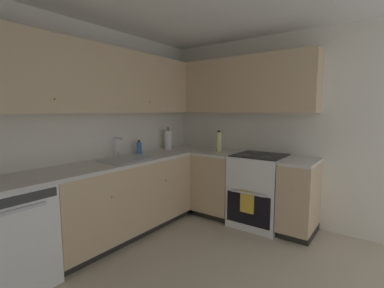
# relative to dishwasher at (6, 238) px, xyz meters

# --- Properties ---
(wall_back) EXTENTS (3.94, 0.05, 2.41)m
(wall_back) POSITION_rel_dishwasher_xyz_m (0.79, 0.33, 0.78)
(wall_back) COLOR silver
(wall_back) RESTS_ON ground_plane
(wall_right) EXTENTS (0.05, 3.66, 2.41)m
(wall_right) POSITION_rel_dishwasher_xyz_m (2.74, -1.48, 0.78)
(wall_right) COLOR silver
(wall_right) RESTS_ON ground_plane
(dishwasher) EXTENTS (0.60, 0.63, 0.86)m
(dishwasher) POSITION_rel_dishwasher_xyz_m (0.00, 0.00, 0.00)
(dishwasher) COLOR white
(dishwasher) RESTS_ON ground_plane
(lower_cabinets_back) EXTENTS (1.81, 0.62, 0.86)m
(lower_cabinets_back) POSITION_rel_dishwasher_xyz_m (1.21, 0.00, 0.00)
(lower_cabinets_back) COLOR tan
(lower_cabinets_back) RESTS_ON ground_plane
(countertop_back) EXTENTS (3.01, 0.60, 0.03)m
(countertop_back) POSITION_rel_dishwasher_xyz_m (1.21, 0.00, 0.44)
(countertop_back) COLOR beige
(countertop_back) RESTS_ON lower_cabinets_back
(lower_cabinets_right) EXTENTS (0.62, 1.54, 0.86)m
(lower_cabinets_right) POSITION_rel_dishwasher_xyz_m (2.42, -1.01, 0.00)
(lower_cabinets_right) COLOR tan
(lower_cabinets_right) RESTS_ON ground_plane
(countertop_right) EXTENTS (0.60, 1.54, 0.03)m
(countertop_right) POSITION_rel_dishwasher_xyz_m (2.41, -1.01, 0.44)
(countertop_right) COLOR beige
(countertop_right) RESTS_ON lower_cabinets_right
(oven_range) EXTENTS (0.68, 0.62, 1.04)m
(oven_range) POSITION_rel_dishwasher_xyz_m (2.43, -1.16, 0.02)
(oven_range) COLOR white
(oven_range) RESTS_ON ground_plane
(upper_cabinets_back) EXTENTS (2.69, 0.34, 0.71)m
(upper_cabinets_back) POSITION_rel_dishwasher_xyz_m (1.05, 0.14, 1.36)
(upper_cabinets_back) COLOR tan
(upper_cabinets_right) EXTENTS (0.32, 2.09, 0.71)m
(upper_cabinets_right) POSITION_rel_dishwasher_xyz_m (2.55, -0.74, 1.36)
(upper_cabinets_right) COLOR tan
(sink) EXTENTS (0.59, 0.40, 0.10)m
(sink) POSITION_rel_dishwasher_xyz_m (1.27, -0.03, 0.42)
(sink) COLOR #B7B7BC
(sink) RESTS_ON countertop_back
(faucet) EXTENTS (0.07, 0.16, 0.25)m
(faucet) POSITION_rel_dishwasher_xyz_m (1.27, 0.18, 0.61)
(faucet) COLOR silver
(faucet) RESTS_ON countertop_back
(soap_bottle) EXTENTS (0.07, 0.07, 0.18)m
(soap_bottle) POSITION_rel_dishwasher_xyz_m (1.64, 0.18, 0.54)
(soap_bottle) COLOR #3F72BF
(soap_bottle) RESTS_ON countertop_back
(paper_towel_roll) EXTENTS (0.11, 0.11, 0.33)m
(paper_towel_roll) POSITION_rel_dishwasher_xyz_m (2.20, 0.16, 0.60)
(paper_towel_roll) COLOR white
(paper_towel_roll) RESTS_ON countertop_back
(oil_bottle) EXTENTS (0.08, 0.08, 0.29)m
(oil_bottle) POSITION_rel_dishwasher_xyz_m (2.41, -0.57, 0.60)
(oil_bottle) COLOR beige
(oil_bottle) RESTS_ON countertop_right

